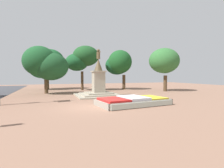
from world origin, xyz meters
The scene contains 8 objects.
ground_plane centered at (0.00, 0.00, 0.00)m, with size 73.35×73.35×0.00m, color #8C6651.
flower_planter centered at (3.38, -0.28, 0.29)m, with size 6.06×3.61×0.67m.
statue_monument centered at (2.38, 6.57, 1.07)m, with size 5.08×5.08×5.41m.
park_tree_far_left centered at (-3.39, 18.87, 4.35)m, with size 6.03×5.17×6.89m.
park_tree_behind_statue centered at (8.13, 14.60, 4.38)m, with size 4.15×4.85×6.58m.
park_tree_far_right centered at (-3.39, 10.69, 3.82)m, with size 5.52×3.95×6.04m.
park_tree_street_side centered at (13.54, 9.43, 4.58)m, with size 4.60×4.37×6.50m.
park_tree_mid_canopy centered at (1.95, 14.73, 4.99)m, with size 5.17×4.41×7.03m.
Camera 1 is at (-2.97, -12.88, 2.39)m, focal length 28.00 mm.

